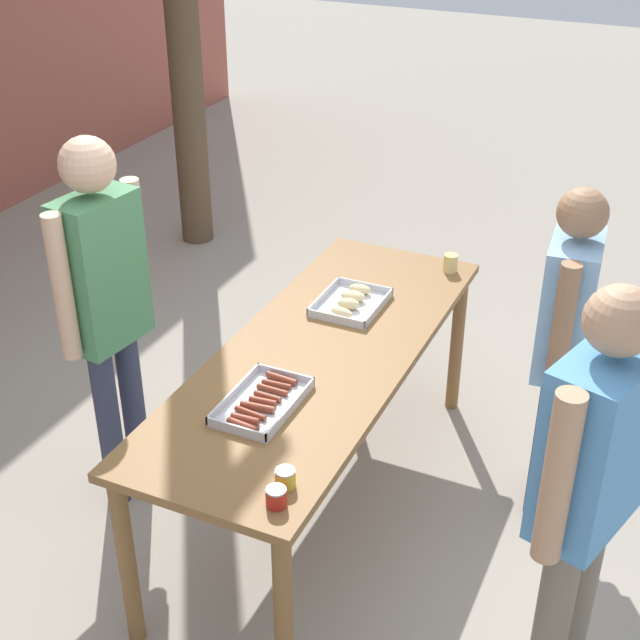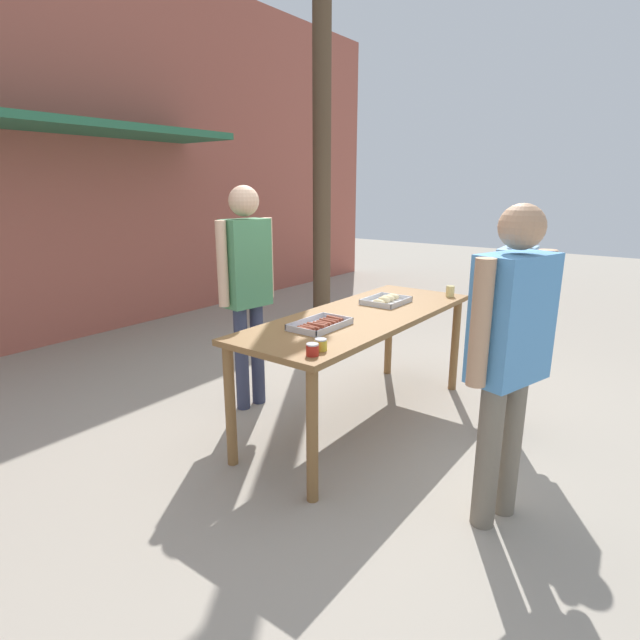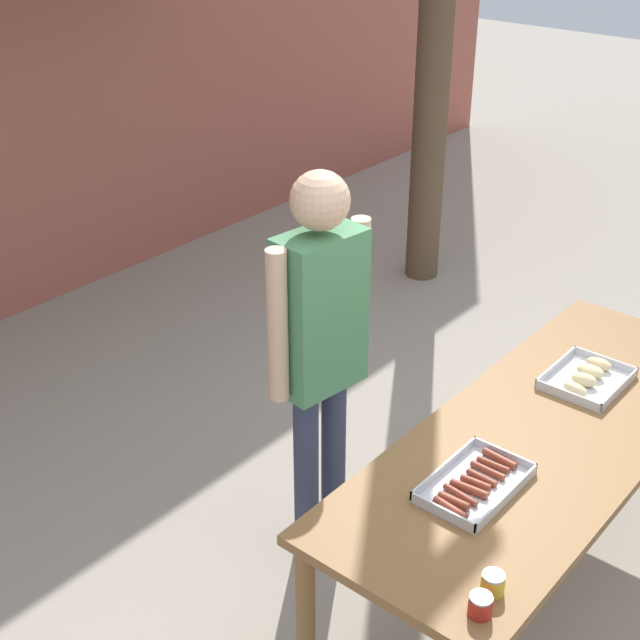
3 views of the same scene
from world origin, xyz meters
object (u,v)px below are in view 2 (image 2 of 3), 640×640
person_server_behind_table (247,277)px  person_customer_with_cup (512,308)px  food_tray_sausages (320,325)px  utility_pole (322,85)px  beer_cup (450,291)px  food_tray_buns (386,300)px  condiment_jar_mustard (312,350)px  condiment_jar_ketchup (321,345)px  person_customer_holding_hotdog (510,343)px

person_server_behind_table → person_customer_with_cup: person_server_behind_table is taller
food_tray_sausages → utility_pole: 4.18m
person_server_behind_table → beer_cup: bearing=-35.6°
food_tray_sausages → beer_cup: beer_cup is taller
food_tray_buns → condiment_jar_mustard: condiment_jar_mustard is taller
person_server_behind_table → utility_pole: bearing=32.2°
condiment_jar_ketchup → person_customer_holding_hotdog: 1.03m
food_tray_buns → person_server_behind_table: size_ratio=0.20×
condiment_jar_ketchup → utility_pole: bearing=36.5°
utility_pole → condiment_jar_mustard: bearing=-144.1°
person_server_behind_table → person_customer_with_cup: bearing=-60.7°
food_tray_buns → condiment_jar_ketchup: 1.33m
condiment_jar_ketchup → person_customer_holding_hotdog: (0.31, -0.97, 0.12)m
condiment_jar_mustard → beer_cup: beer_cup is taller
food_tray_sausages → condiment_jar_mustard: condiment_jar_mustard is taller
food_tray_buns → condiment_jar_ketchup: (-1.29, -0.30, 0.01)m
beer_cup → utility_pole: (1.43, 2.45, 2.11)m
person_customer_with_cup → condiment_jar_ketchup: bearing=-32.5°
person_server_behind_table → utility_pole: (2.71, 1.27, 1.93)m
food_tray_sausages → utility_pole: bearing=36.4°
condiment_jar_ketchup → utility_pole: size_ratio=0.01×
food_tray_sausages → utility_pole: size_ratio=0.07×
condiment_jar_mustard → person_server_behind_table: 1.37m
person_server_behind_table → condiment_jar_ketchup: bearing=-109.1°
person_customer_with_cup → condiment_jar_mustard: bearing=-30.3°
beer_cup → person_customer_holding_hotdog: (-1.54, -0.95, 0.11)m
condiment_jar_mustard → beer_cup: (1.95, -0.00, 0.01)m
condiment_jar_mustard → person_customer_with_cup: person_customer_with_cup is taller
food_tray_sausages → beer_cup: (1.46, -0.32, 0.03)m
condiment_jar_ketchup → beer_cup: size_ratio=0.79×
food_tray_sausages → food_tray_buns: (0.90, -0.00, 0.01)m
food_tray_buns → beer_cup: size_ratio=3.95×
beer_cup → person_server_behind_table: bearing=137.3°
condiment_jar_mustard → utility_pole: bearing=35.9°
beer_cup → condiment_jar_mustard: bearing=180.0°
beer_cup → person_server_behind_table: (-1.28, 1.18, 0.18)m
beer_cup → food_tray_buns: bearing=150.1°
food_tray_sausages → condiment_jar_mustard: size_ratio=5.78×
person_customer_holding_hotdog → person_customer_with_cup: person_customer_holding_hotdog is taller
food_tray_sausages → person_customer_holding_hotdog: size_ratio=0.25×
food_tray_sausages → person_customer_holding_hotdog: bearing=-93.5°
person_customer_holding_hotdog → utility_pole: size_ratio=0.29×
person_server_behind_table → person_customer_holding_hotdog: bearing=-89.9°
person_customer_with_cup → food_tray_sausages: bearing=-51.6°
food_tray_sausages → condiment_jar_ketchup: (-0.39, -0.30, 0.02)m
person_server_behind_table → person_customer_with_cup: 2.00m
food_tray_buns → person_customer_holding_hotdog: person_customer_holding_hotdog is taller
person_customer_with_cup → utility_pole: size_ratio=0.27×
food_tray_buns → person_server_behind_table: bearing=130.1°
beer_cup → person_server_behind_table: 1.75m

